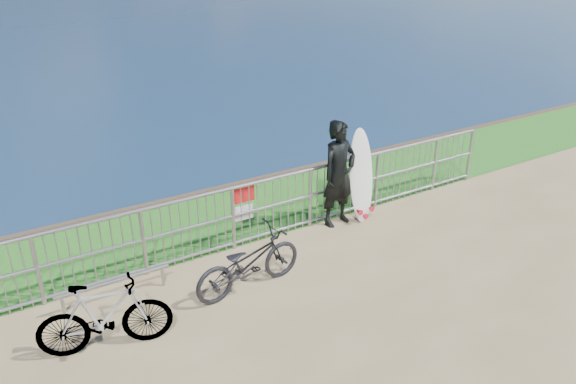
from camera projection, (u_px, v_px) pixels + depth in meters
grass_strip at (232, 215)px, 10.47m from camera, size 120.00×120.00×0.00m
railing at (261, 210)px, 9.38m from camera, size 10.06×0.10×1.13m
surfer at (339, 174)px, 9.80m from camera, size 0.75×0.54×1.93m
surfboard at (361, 179)px, 10.01m from camera, size 0.52×0.48×1.72m
bicycle_near at (248, 262)px, 8.13m from camera, size 1.80×0.77×0.92m
bicycle_far at (104, 316)px, 6.93m from camera, size 1.72×0.85×0.99m
bike_rack at (114, 284)px, 7.95m from camera, size 1.62×0.05×0.34m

